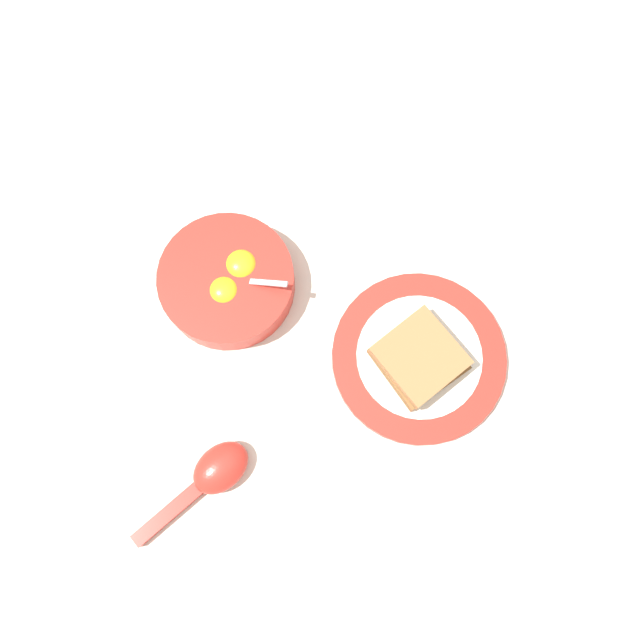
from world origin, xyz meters
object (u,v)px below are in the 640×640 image
at_px(soup_spoon, 210,477).
at_px(toast_plate, 416,359).
at_px(egg_bowl, 225,283).
at_px(toast_sandwich, 417,360).

bearing_deg(soup_spoon, toast_plate, 89.37).
height_order(egg_bowl, soup_spoon, egg_bowl).
xyz_separation_m(toast_plate, soup_spoon, (-0.00, -0.30, 0.01)).
relative_size(toast_plate, soup_spoon, 1.29).
relative_size(egg_bowl, toast_plate, 0.78).
relative_size(toast_plate, toast_sandwich, 2.13).
xyz_separation_m(egg_bowl, toast_plate, (0.21, 0.17, -0.02)).
distance_m(toast_plate, soup_spoon, 0.30).
bearing_deg(egg_bowl, toast_plate, 38.17).
height_order(toast_sandwich, soup_spoon, toast_sandwich).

